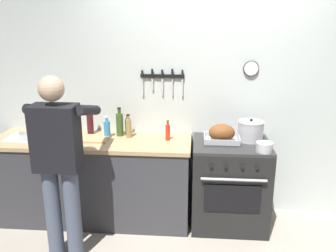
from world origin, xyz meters
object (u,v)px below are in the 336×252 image
object	(u,v)px
stove	(230,184)
roasting_pan	(222,134)
bottle_soy_sauce	(128,126)
person_cook	(59,158)
bottle_olive_oil	(120,124)
saucepan	(264,147)
bottle_vinegar	(129,128)
stock_pot	(251,131)
cutting_board	(91,139)
bottle_hot_sauce	(168,132)
bottle_wine_red	(90,122)
bottle_dish_soap	(107,129)

from	to	relation	value
stove	roasting_pan	world-z (taller)	roasting_pan
stove	bottle_soy_sauce	bearing A→B (deg)	169.74
person_cook	bottle_olive_oil	distance (m)	0.87
person_cook	bottle_soy_sauce	distance (m)	0.96
saucepan	bottle_vinegar	distance (m)	1.36
stock_pot	saucepan	distance (m)	0.33
stove	cutting_board	size ratio (longest dim) A/B	2.50
person_cook	stock_pot	size ratio (longest dim) A/B	6.43
stock_pot	saucepan	bearing A→B (deg)	-74.64
saucepan	bottle_vinegar	bearing A→B (deg)	166.90
saucepan	bottle_hot_sauce	bearing A→B (deg)	164.51
stock_pot	bottle_hot_sauce	bearing A→B (deg)	-175.97
person_cook	cutting_board	xyz separation A→B (m)	(0.09, 0.64, -0.04)
stove	saucepan	size ratio (longest dim) A/B	5.76
stove	bottle_wine_red	xyz separation A→B (m)	(-1.48, 0.16, 0.58)
saucepan	bottle_olive_oil	world-z (taller)	bottle_olive_oil
roasting_pan	bottle_dish_soap	size ratio (longest dim) A/B	1.56
stove	bottle_dish_soap	size ratio (longest dim) A/B	3.99
stock_pot	bottle_olive_oil	size ratio (longest dim) A/B	0.85
person_cook	bottle_dish_soap	size ratio (longest dim) A/B	7.36
bottle_dish_soap	person_cook	bearing A→B (deg)	-108.34
roasting_pan	bottle_hot_sauce	world-z (taller)	bottle_hot_sauce
bottle_hot_sauce	cutting_board	bearing A→B (deg)	-176.55
stove	stock_pot	xyz separation A→B (m)	(0.19, 0.09, 0.55)
bottle_soy_sauce	bottle_wine_red	bearing A→B (deg)	-174.74
stove	bottle_vinegar	world-z (taller)	bottle_vinegar
saucepan	bottle_hot_sauce	xyz separation A→B (m)	(-0.92, 0.25, 0.04)
stock_pot	bottle_hot_sauce	size ratio (longest dim) A/B	1.23
cutting_board	bottle_wine_red	distance (m)	0.22
bottle_dish_soap	stove	bearing A→B (deg)	-3.22
stove	bottle_vinegar	size ratio (longest dim) A/B	3.64
person_cook	bottle_soy_sauce	bearing A→B (deg)	-21.98
bottle_wine_red	bottle_soy_sauce	bearing A→B (deg)	5.26
bottle_olive_oil	bottle_hot_sauce	xyz separation A→B (m)	(0.51, -0.11, -0.04)
roasting_pan	bottle_dish_soap	bearing A→B (deg)	176.99
roasting_pan	bottle_olive_oil	bearing A→B (deg)	173.06
bottle_dish_soap	bottle_hot_sauce	world-z (taller)	bottle_dish_soap
stock_pot	bottle_vinegar	distance (m)	1.24
cutting_board	stock_pot	bearing A→B (deg)	3.75
bottle_olive_oil	bottle_hot_sauce	size ratio (longest dim) A/B	1.45
person_cook	bottle_soy_sauce	world-z (taller)	person_cook
bottle_dish_soap	bottle_soy_sauce	size ratio (longest dim) A/B	1.04
cutting_board	bottle_wine_red	world-z (taller)	bottle_wine_red
stove	saucepan	xyz separation A→B (m)	(0.28, -0.22, 0.49)
person_cook	bottle_olive_oil	size ratio (longest dim) A/B	5.47
roasting_pan	cutting_board	size ratio (longest dim) A/B	0.98
bottle_hot_sauce	person_cook	bearing A→B (deg)	-141.83
bottle_wine_red	bottle_olive_oil	world-z (taller)	bottle_wine_red
roasting_pan	cutting_board	xyz separation A→B (m)	(-1.32, -0.02, -0.08)
stock_pot	cutting_board	distance (m)	1.62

